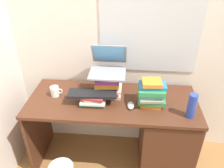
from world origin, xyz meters
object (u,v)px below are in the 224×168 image
Objects in this scene: book_stack_keyboard_riser at (93,99)px; water_bottle at (192,106)px; laptop at (108,65)px; computer_mouse at (131,105)px; desk at (153,133)px; mug at (55,91)px; book_stack_side at (151,94)px; book_stack_tall at (107,85)px; keyboard at (92,93)px.

water_bottle is at bearing -8.03° from book_stack_keyboard_riser.
computer_mouse is (0.22, -0.23, -0.26)m from laptop.
mug reaches higher than desk.
laptop is (-0.39, 0.18, 0.16)m from book_stack_side.
laptop is at bearing 159.59° from desk.
desk is 13.38× the size of mug.
book_stack_keyboard_riser is 0.33m from computer_mouse.
computer_mouse is 0.49× the size of water_bottle.
laptop is (0.00, 0.07, 0.17)m from book_stack_tall.
book_stack_tall is at bearing 164.66° from book_stack_side.
book_stack_side reaches higher than mug.
book_stack_tall is 0.74m from water_bottle.
laptop is at bearing 89.92° from book_stack_tall.
book_stack_tall is 0.60× the size of keyboard.
mug is (-0.48, -0.04, -0.06)m from book_stack_tall.
computer_mouse is at bearing -47.03° from laptop.
laptop is (0.11, 0.20, 0.24)m from book_stack_keyboard_riser.
laptop is 1.65× the size of water_bottle.
water_bottle is at bearing -19.08° from book_stack_tall.
laptop reaches higher than computer_mouse.
book_stack_keyboard_riser is 0.95× the size of book_stack_side.
book_stack_side is 0.34m from water_bottle.
laptop reaches higher than book_stack_side.
water_bottle is (0.70, -0.24, -0.00)m from book_stack_tall.
book_stack_keyboard_riser is at bearing -177.60° from book_stack_side.
computer_mouse is (-0.23, -0.07, 0.37)m from desk.
computer_mouse is at bearing -9.52° from mug.
keyboard is 0.35m from computer_mouse.
water_bottle is at bearing -30.42° from desk.
laptop reaches higher than desk.
laptop is at bearing 55.28° from keyboard.
computer_mouse is (0.34, -0.04, -0.08)m from keyboard.
book_stack_side is at bearing -24.70° from laptop.
water_bottle is (0.82, -0.12, 0.01)m from keyboard.
mug is (-0.37, 0.08, 0.00)m from book_stack_keyboard_riser.
book_stack_side is 0.51m from keyboard.
desk is 4.40× the size of laptop.
book_stack_tall is 0.18m from laptop.
laptop is at bearing 155.81° from water_bottle.
desk is 3.64× the size of keyboard.
laptop is at bearing 132.97° from computer_mouse.
water_bottle is (0.31, -0.14, -0.01)m from book_stack_side.
desk is at bearing 3.37° from book_stack_keyboard_riser.
book_stack_tall is 0.18m from book_stack_keyboard_riser.
computer_mouse is 0.49m from water_bottle.
computer_mouse is (0.33, -0.03, -0.02)m from book_stack_keyboard_riser.
mug is at bearing -174.74° from book_stack_tall.
water_bottle reaches higher than mug.
keyboard is at bearing -120.87° from laptop.
computer_mouse is 0.71m from mug.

